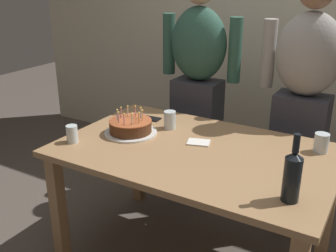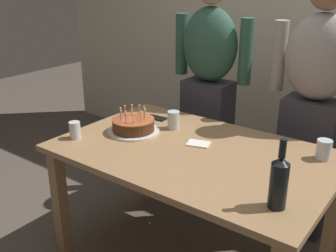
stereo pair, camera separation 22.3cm
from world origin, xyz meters
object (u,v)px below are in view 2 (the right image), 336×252
water_glass_side (75,130)px  birthday_cake (133,126)px  water_glass_far (174,120)px  cell_phone (156,118)px  person_woman_cardigan (313,107)px  wine_bottle (279,181)px  person_man_bearded (208,87)px  water_glass_near (324,150)px  napkin_stack (198,144)px

water_glass_side → birthday_cake: bearing=52.7°
water_glass_far → cell_phone: water_glass_far is taller
cell_phone → person_woman_cardigan: size_ratio=0.09×
wine_bottle → person_man_bearded: bearing=133.2°
water_glass_side → person_woman_cardigan: person_woman_cardigan is taller
water_glass_near → water_glass_side: water_glass_near is taller
water_glass_near → napkin_stack: water_glass_near is taller
water_glass_far → water_glass_side: 0.60m
birthday_cake → water_glass_side: (-0.21, -0.27, 0.01)m
water_glass_side → wine_bottle: size_ratio=0.33×
wine_bottle → cell_phone: bearing=152.8°
person_woman_cardigan → wine_bottle: bearing=100.6°
birthday_cake → person_man_bearded: size_ratio=0.19×
water_glass_far → cell_phone: (-0.20, 0.08, -0.05)m
wine_bottle → person_woman_cardigan: 1.02m
person_man_bearded → cell_phone: bearing=74.8°
water_glass_near → birthday_cake: bearing=-163.5°
birthday_cake → water_glass_side: bearing=-127.3°
water_glass_far → cell_phone: 0.22m
napkin_stack → water_glass_near: bearing=20.0°
water_glass_far → napkin_stack: (0.26, -0.12, -0.05)m
water_glass_side → wine_bottle: (1.23, 0.00, 0.07)m
birthday_cake → wine_bottle: (1.02, -0.27, 0.08)m
water_glass_far → person_woman_cardigan: size_ratio=0.07×
cell_phone → person_woman_cardigan: person_woman_cardigan is taller
person_man_bearded → water_glass_near: bearing=156.0°
wine_bottle → person_man_bearded: person_man_bearded is taller
napkin_stack → person_man_bearded: bearing=117.2°
wine_bottle → napkin_stack: size_ratio=2.43×
wine_bottle → napkin_stack: bearing=149.9°
birthday_cake → water_glass_near: (1.04, 0.31, 0.01)m
water_glass_far → person_woman_cardigan: (0.68, 0.53, 0.08)m
water_glass_side → cell_phone: (0.17, 0.55, -0.05)m
napkin_stack → person_woman_cardigan: (0.42, 0.65, 0.13)m
water_glass_far → napkin_stack: water_glass_far is taller
water_glass_far → person_woman_cardigan: 0.87m
cell_phone → water_glass_far: bearing=-24.8°
cell_phone → person_man_bearded: bearing=71.3°
wine_bottle → person_man_bearded: (-0.94, 1.00, 0.01)m
cell_phone → person_man_bearded: 0.49m
cell_phone → napkin_stack: bearing=-26.4°
napkin_stack → wine_bottle: bearing=-30.1°
birthday_cake → water_glass_side: size_ratio=3.11×
birthday_cake → wine_bottle: size_ratio=1.03×
birthday_cake → wine_bottle: 1.06m
water_glass_near → water_glass_far: size_ratio=0.96×
water_glass_near → wine_bottle: bearing=-91.6°
water_glass_near → person_man_bearded: (-0.96, 0.42, 0.08)m
water_glass_near → napkin_stack: 0.66m
wine_bottle → person_woman_cardigan: (-0.19, 1.00, 0.01)m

